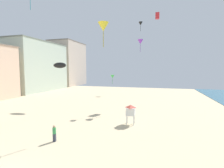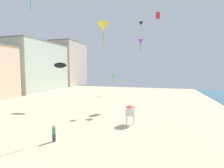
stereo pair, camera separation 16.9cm
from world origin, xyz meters
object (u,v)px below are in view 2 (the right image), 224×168
Objects in this scene: lifeguard_stand at (131,110)px; kite_black_parafoil at (60,65)px; kite_yellow_delta at (103,27)px; kite_red_box at (158,16)px; kite_purple_delta at (141,42)px; kite_black_delta at (141,24)px; kite_flyer at (54,132)px; kite_green_delta at (113,77)px.

lifeguard_stand is 17.17m from kite_black_parafoil.
kite_yellow_delta reaches higher than kite_black_parafoil.
kite_purple_delta is at bearing -110.86° from kite_red_box.
kite_purple_delta is 12.52m from kite_yellow_delta.
kite_purple_delta is (0.24, -2.01, -3.84)m from kite_black_delta.
kite_yellow_delta is at bearing -107.19° from kite_red_box.
lifeguard_stand reaches higher than kite_flyer.
kite_yellow_delta reaches higher than kite_flyer.
kite_purple_delta is (-0.08, 10.88, 10.47)m from lifeguard_stand.
kite_black_parafoil is at bearing 145.37° from kite_yellow_delta.
kite_black_delta is (6.05, 20.19, 15.23)m from kite_flyer.
kite_green_delta is (-8.92, 11.34, -10.99)m from kite_black_delta.
kite_yellow_delta is (3.08, 6.08, 11.40)m from kite_flyer.
kite_red_box is 0.44× the size of kite_yellow_delta.
kite_flyer is at bearing -84.79° from kite_green_delta.
kite_green_delta is 0.88× the size of kite_yellow_delta.
kite_black_parafoil is at bearing -163.66° from kite_purple_delta.
kite_red_box reaches higher than lifeguard_stand.
kite_green_delta is at bearing 103.17° from kite_yellow_delta.
kite_flyer is 0.60× the size of kite_black_parafoil.
kite_yellow_delta is (-6.06, -19.58, -6.71)m from kite_red_box.
kite_flyer is 31.94m from kite_green_delta.
kite_red_box reaches higher than kite_purple_delta.
kite_black_delta reaches higher than kite_yellow_delta.
kite_purple_delta is at bearing -55.54° from kite_green_delta.
kite_yellow_delta reaches higher than kite_green_delta.
kite_red_box reaches higher than kite_black_delta.
kite_purple_delta is at bearing -8.37° from kite_flyer.
kite_yellow_delta is at bearing -101.89° from kite_black_delta.
kite_red_box reaches higher than kite_green_delta.
kite_black_parafoil reaches higher than lifeguard_stand.
kite_black_parafoil is 0.90× the size of kite_yellow_delta.
kite_yellow_delta reaches higher than lifeguard_stand.
kite_green_delta is at bearing 15.92° from kite_flyer.
kite_flyer is at bearing -109.60° from kite_red_box.
kite_yellow_delta is (-3.21, -12.10, 0.01)m from kite_purple_delta.
lifeguard_stand is at bearing -69.12° from kite_green_delta.
kite_black_delta reaches higher than kite_purple_delta.
kite_yellow_delta is (11.34, -7.83, 4.39)m from kite_black_parafoil.
kite_black_delta is (-0.32, 12.88, 14.31)m from lifeguard_stand.
kite_green_delta is at bearing 107.15° from lifeguard_stand.
kite_flyer is 13.28m from kite_yellow_delta.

